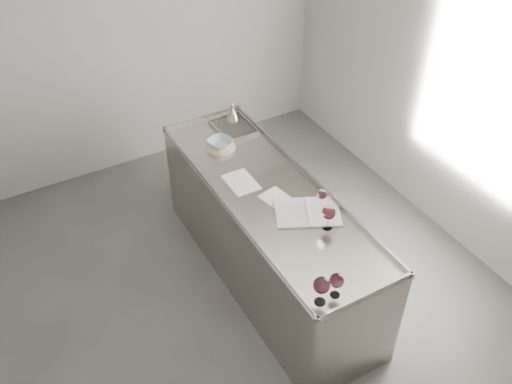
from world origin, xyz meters
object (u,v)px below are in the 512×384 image
wine_glass_left (321,286)px  notebook (308,212)px  wine_funnel (232,114)px  wine_glass_small (322,195)px  ceramic_bowl (220,143)px  counter (268,236)px  wine_glass_right (329,213)px  wine_glass_middle (337,281)px

wine_glass_left → notebook: (0.40, 0.73, -0.14)m
notebook → wine_funnel: 1.40m
wine_glass_small → ceramic_bowl: size_ratio=0.75×
counter → ceramic_bowl: bearing=94.5°
wine_glass_right → ceramic_bowl: size_ratio=0.96×
counter → wine_funnel: wine_funnel is taller
counter → notebook: 0.60m
wine_glass_small → wine_glass_right: bearing=-114.0°
wine_glass_right → wine_funnel: same height
wine_glass_small → wine_funnel: bearing=90.6°
counter → wine_glass_small: (0.25, -0.33, 0.58)m
wine_glass_right → wine_funnel: size_ratio=1.00×
wine_glass_small → notebook: bearing=-172.9°
counter → notebook: size_ratio=4.29×
wine_glass_middle → wine_glass_small: bearing=61.2°
wine_glass_small → wine_funnel: (-0.02, 1.38, -0.05)m
wine_glass_middle → ceramic_bowl: size_ratio=0.90×
counter → wine_funnel: size_ratio=12.50×
wine_glass_left → ceramic_bowl: wine_glass_left is taller
counter → wine_glass_left: 1.27m
notebook → counter: bearing=135.2°
wine_glass_right → notebook: (-0.03, 0.20, -0.13)m
wine_glass_left → wine_funnel: wine_glass_left is taller
wine_glass_right → counter: bearing=105.6°
wine_glass_small → wine_funnel: wine_funnel is taller
notebook → wine_glass_middle: bearing=-84.9°
wine_glass_middle → wine_funnel: 2.17m
ceramic_bowl → wine_glass_right: bearing=-80.6°
counter → wine_glass_left: bearing=-104.3°
wine_glass_right → notebook: bearing=99.3°
notebook → ceramic_bowl: 1.08m
wine_glass_right → ceramic_bowl: (-0.21, 1.26, -0.09)m
counter → ceramic_bowl: size_ratio=11.93×
wine_glass_right → wine_funnel: bearing=87.1°
counter → wine_glass_right: bearing=-74.4°
wine_glass_left → wine_funnel: size_ratio=1.08×
wine_glass_small → ceramic_bowl: bearing=106.3°
counter → wine_glass_small: 0.71m
wine_glass_small → wine_glass_left: bearing=-125.0°
notebook → wine_glass_right: bearing=-54.6°
counter → ceramic_bowl: (-0.06, 0.72, 0.51)m
counter → wine_glass_right: 0.83m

